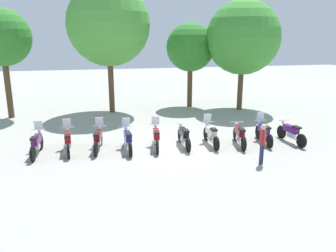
# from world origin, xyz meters

# --- Properties ---
(ground_plane) EXTENTS (80.00, 80.00, 0.00)m
(ground_plane) POSITION_xyz_m (0.00, 0.00, 0.00)
(ground_plane) COLOR #9E9B93
(motorcycle_0) EXTENTS (0.62, 2.19, 1.37)m
(motorcycle_0) POSITION_xyz_m (-5.78, 0.40, 0.52)
(motorcycle_0) COLOR black
(motorcycle_0) RESTS_ON ground_plane
(motorcycle_1) EXTENTS (0.62, 2.19, 1.37)m
(motorcycle_1) POSITION_xyz_m (-4.50, 0.46, 0.52)
(motorcycle_1) COLOR black
(motorcycle_1) RESTS_ON ground_plane
(motorcycle_2) EXTENTS (0.70, 2.18, 1.37)m
(motorcycle_2) POSITION_xyz_m (-3.21, 0.42, 0.52)
(motorcycle_2) COLOR black
(motorcycle_2) RESTS_ON ground_plane
(motorcycle_3) EXTENTS (0.62, 2.19, 1.37)m
(motorcycle_3) POSITION_xyz_m (-1.93, 0.05, 0.52)
(motorcycle_3) COLOR black
(motorcycle_3) RESTS_ON ground_plane
(motorcycle_4) EXTENTS (0.68, 2.18, 1.37)m
(motorcycle_4) POSITION_xyz_m (-0.64, 0.10, 0.52)
(motorcycle_4) COLOR black
(motorcycle_4) RESTS_ON ground_plane
(motorcycle_5) EXTENTS (0.62, 2.19, 0.99)m
(motorcycle_5) POSITION_xyz_m (0.64, 0.05, 0.50)
(motorcycle_5) COLOR black
(motorcycle_5) RESTS_ON ground_plane
(motorcycle_6) EXTENTS (0.62, 2.19, 1.37)m
(motorcycle_6) POSITION_xyz_m (1.93, -0.02, 0.52)
(motorcycle_6) COLOR black
(motorcycle_6) RESTS_ON ground_plane
(motorcycle_7) EXTENTS (0.74, 2.17, 0.99)m
(motorcycle_7) POSITION_xyz_m (3.21, -0.34, 0.50)
(motorcycle_7) COLOR black
(motorcycle_7) RESTS_ON ground_plane
(motorcycle_8) EXTENTS (0.70, 2.18, 1.37)m
(motorcycle_8) POSITION_xyz_m (4.50, -0.25, 0.52)
(motorcycle_8) COLOR black
(motorcycle_8) RESTS_ON ground_plane
(motorcycle_9) EXTENTS (0.62, 2.19, 0.99)m
(motorcycle_9) POSITION_xyz_m (5.77, -0.53, 0.50)
(motorcycle_9) COLOR black
(motorcycle_9) RESTS_ON ground_plane
(person_0) EXTENTS (0.35, 0.33, 1.63)m
(person_0) POSITION_xyz_m (3.06, -2.74, 0.95)
(person_0) COLOR #232D4C
(person_0) RESTS_ON ground_plane
(tree_0) EXTENTS (3.42, 3.42, 6.60)m
(tree_0) POSITION_xyz_m (-8.36, 8.07, 4.86)
(tree_0) COLOR brown
(tree_0) RESTS_ON ground_plane
(tree_1) EXTENTS (5.28, 5.28, 8.32)m
(tree_1) POSITION_xyz_m (-2.07, 8.24, 5.67)
(tree_1) COLOR brown
(tree_1) RESTS_ON ground_plane
(tree_2) EXTENTS (3.37, 3.37, 5.89)m
(tree_2) POSITION_xyz_m (3.56, 8.89, 4.18)
(tree_2) COLOR brown
(tree_2) RESTS_ON ground_plane
(tree_3) EXTENTS (4.91, 4.91, 7.33)m
(tree_3) POSITION_xyz_m (6.66, 7.12, 4.86)
(tree_3) COLOR brown
(tree_3) RESTS_ON ground_plane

